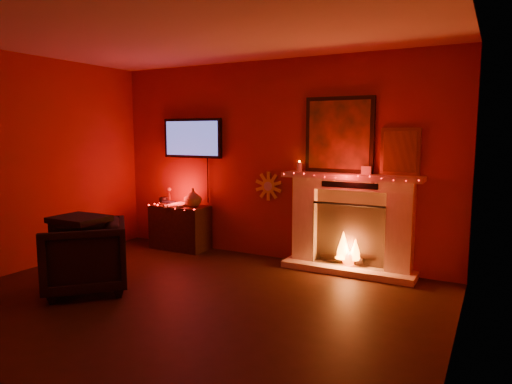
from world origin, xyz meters
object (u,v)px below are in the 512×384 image
at_px(console_table, 181,224).
at_px(tv, 193,138).
at_px(sunburst_clock, 268,186).
at_px(armchair, 85,256).
at_px(fireplace, 350,214).

bearing_deg(console_table, tv, 61.15).
relative_size(sunburst_clock, armchair, 0.47).
relative_size(sunburst_clock, console_table, 0.43).
bearing_deg(armchair, tv, 137.71).
xyz_separation_m(tv, sunburst_clock, (1.25, 0.03, -0.65)).
distance_m(fireplace, console_table, 2.57).
bearing_deg(console_table, sunburst_clock, 9.22).
xyz_separation_m(fireplace, armchair, (-2.34, -2.10, -0.33)).
relative_size(fireplace, tv, 1.76).
xyz_separation_m(tv, console_table, (-0.11, -0.19, -1.28)).
distance_m(tv, console_table, 1.29).
relative_size(fireplace, sunburst_clock, 5.45).
xyz_separation_m(fireplace, tv, (-2.44, 0.06, 0.92)).
bearing_deg(fireplace, console_table, -177.10).
relative_size(tv, sunburst_clock, 3.10).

